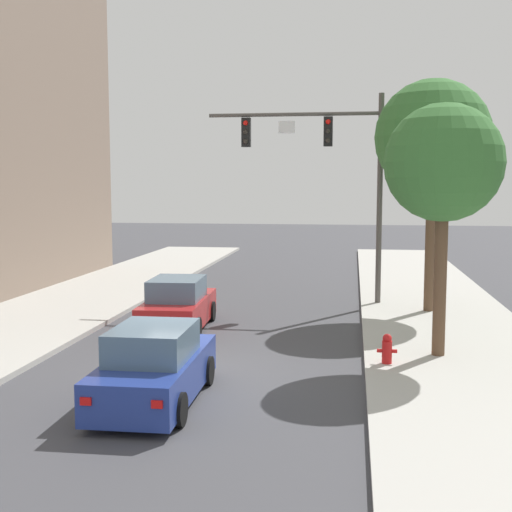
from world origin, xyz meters
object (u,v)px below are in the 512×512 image
at_px(street_tree_nearest, 444,164).
at_px(street_tree_second, 433,138).
at_px(fire_hydrant, 387,349).
at_px(car_lead_red, 178,306).
at_px(traffic_signal_mast, 331,159).
at_px(car_following_blue, 155,368).

relative_size(street_tree_nearest, street_tree_second, 0.81).
bearing_deg(fire_hydrant, street_tree_nearest, 37.37).
distance_m(car_lead_red, street_tree_second, 10.04).
bearing_deg(street_tree_second, fire_hydrant, -103.70).
xyz_separation_m(traffic_signal_mast, street_tree_nearest, (3.01, -7.45, -0.41)).
relative_size(car_following_blue, street_tree_second, 0.55).
bearing_deg(car_lead_red, fire_hydrant, -30.90).
bearing_deg(street_tree_nearest, car_following_blue, -145.58).
xyz_separation_m(car_following_blue, fire_hydrant, (4.80, 3.18, -0.22)).
bearing_deg(street_tree_second, car_following_blue, -122.46).
height_order(traffic_signal_mast, fire_hydrant, traffic_signal_mast).
bearing_deg(traffic_signal_mast, car_following_blue, -104.93).
bearing_deg(car_following_blue, street_tree_nearest, 34.42).
xyz_separation_m(car_following_blue, street_tree_second, (6.52, 10.25, 5.24)).
xyz_separation_m(car_following_blue, street_tree_nearest, (6.12, 4.19, 4.20)).
bearing_deg(fire_hydrant, car_lead_red, 149.10).
distance_m(car_following_blue, street_tree_second, 13.23).
bearing_deg(street_tree_second, car_lead_red, -156.65).
height_order(car_lead_red, fire_hydrant, car_lead_red).
height_order(traffic_signal_mast, street_tree_second, street_tree_second).
bearing_deg(street_tree_nearest, fire_hydrant, -142.63).
xyz_separation_m(street_tree_nearest, street_tree_second, (0.40, 6.06, 1.04)).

